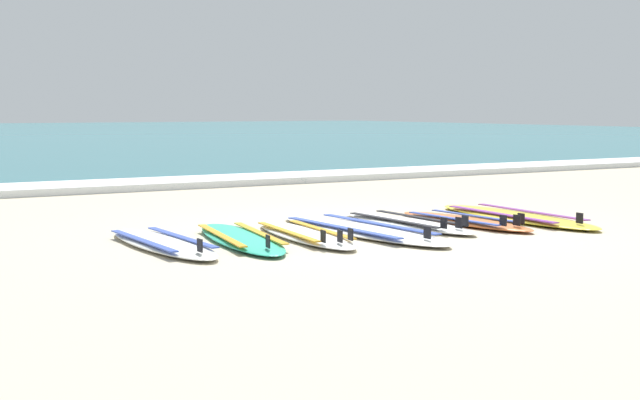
# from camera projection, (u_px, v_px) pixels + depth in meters

# --- Properties ---
(ground_plane) EXTENTS (80.00, 80.00, 0.00)m
(ground_plane) POSITION_uv_depth(u_px,v_px,m) (376.00, 231.00, 8.51)
(ground_plane) COLOR #C1B599
(wave_foam_strip) EXTENTS (80.00, 1.27, 0.11)m
(wave_foam_strip) POSITION_uv_depth(u_px,v_px,m) (179.00, 183.00, 13.55)
(wave_foam_strip) COLOR white
(wave_foam_strip) RESTS_ON ground
(surfboard_0) EXTENTS (0.65, 2.09, 0.18)m
(surfboard_0) POSITION_uv_depth(u_px,v_px,m) (162.00, 243.00, 7.55)
(surfboard_0) COLOR silver
(surfboard_0) RESTS_ON ground
(surfboard_1) EXTENTS (0.79, 2.14, 0.18)m
(surfboard_1) POSITION_uv_depth(u_px,v_px,m) (240.00, 238.00, 7.84)
(surfboard_1) COLOR #2DB793
(surfboard_1) RESTS_ON ground
(surfboard_2) EXTENTS (0.63, 2.00, 0.18)m
(surfboard_2) POSITION_uv_depth(u_px,v_px,m) (304.00, 234.00, 8.07)
(surfboard_2) COLOR white
(surfboard_2) RESTS_ON ground
(surfboard_3) EXTENTS (0.88, 2.62, 0.18)m
(surfboard_3) POSITION_uv_depth(u_px,v_px,m) (360.00, 229.00, 8.41)
(surfboard_3) COLOR white
(surfboard_3) RESTS_ON ground
(surfboard_4) EXTENTS (0.67, 2.10, 0.18)m
(surfboard_4) POSITION_uv_depth(u_px,v_px,m) (407.00, 222.00, 8.93)
(surfboard_4) COLOR white
(surfboard_4) RESTS_ON ground
(surfboard_5) EXTENTS (0.66, 1.95, 0.18)m
(surfboard_5) POSITION_uv_depth(u_px,v_px,m) (464.00, 221.00, 9.05)
(surfboard_5) COLOR orange
(surfboard_5) RESTS_ON ground
(surfboard_6) EXTENTS (0.64, 2.47, 0.18)m
(surfboard_6) POSITION_uv_depth(u_px,v_px,m) (515.00, 216.00, 9.44)
(surfboard_6) COLOR yellow
(surfboard_6) RESTS_ON ground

